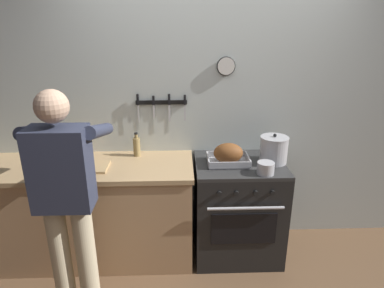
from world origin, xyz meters
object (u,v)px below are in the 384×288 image
at_px(saucepan, 266,168).
at_px(bottle_cooking_oil, 62,146).
at_px(roasting_pan, 228,155).
at_px(stove, 237,209).
at_px(bottle_vinegar, 137,146).
at_px(bottle_hot_sauce, 69,154).
at_px(cutting_board, 86,167).
at_px(stock_pot, 274,150).
at_px(person_cook, 66,193).

relative_size(saucepan, bottle_cooking_oil, 0.50).
bearing_deg(saucepan, roasting_pan, 141.85).
height_order(stove, bottle_vinegar, bottle_vinegar).
xyz_separation_m(stove, bottle_cooking_oil, (-1.54, 0.16, 0.56)).
height_order(stove, bottle_hot_sauce, bottle_hot_sauce).
height_order(stove, bottle_cooking_oil, bottle_cooking_oil).
bearing_deg(roasting_pan, cutting_board, -177.30).
height_order(roasting_pan, bottle_cooking_oil, bottle_cooking_oil).
distance_m(roasting_pan, bottle_vinegar, 0.82).
relative_size(stock_pot, bottle_hot_sauce, 1.49).
relative_size(person_cook, cutting_board, 4.61).
distance_m(stove, bottle_hot_sauce, 1.55).
height_order(stock_pot, bottle_cooking_oil, bottle_cooking_oil).
xyz_separation_m(person_cook, bottle_cooking_oil, (-0.26, 0.75, 0.06)).
height_order(saucepan, bottle_cooking_oil, bottle_cooking_oil).
xyz_separation_m(stove, cutting_board, (-1.29, -0.07, 0.46)).
xyz_separation_m(roasting_pan, cutting_board, (-1.18, -0.06, -0.07)).
relative_size(roasting_pan, saucepan, 2.57).
bearing_deg(bottle_hot_sauce, cutting_board, -40.02).
distance_m(stove, bottle_cooking_oil, 1.65).
relative_size(person_cook, saucepan, 12.13).
relative_size(person_cook, bottle_hot_sauce, 9.65).
bearing_deg(person_cook, bottle_cooking_oil, 24.03).
relative_size(cutting_board, bottle_hot_sauce, 2.09).
height_order(stove, cutting_board, cutting_board).
bearing_deg(stock_pot, stove, -177.89).
bearing_deg(stock_pot, roasting_pan, -176.94).
bearing_deg(bottle_cooking_oil, bottle_vinegar, 3.29).
bearing_deg(bottle_cooking_oil, stove, -5.95).
bearing_deg(cutting_board, stove, 2.93).
bearing_deg(stock_pot, person_cook, -159.10).
bearing_deg(bottle_vinegar, roasting_pan, -14.70).
height_order(roasting_pan, bottle_vinegar, bottle_vinegar).
relative_size(saucepan, bottle_hot_sauce, 0.80).
height_order(person_cook, bottle_vinegar, person_cook).
distance_m(person_cook, roasting_pan, 1.31).
bearing_deg(cutting_board, roasting_pan, 2.70).
height_order(stock_pot, bottle_hot_sauce, stock_pot).
bearing_deg(cutting_board, bottle_vinegar, 34.12).
distance_m(saucepan, bottle_hot_sauce, 1.65).
xyz_separation_m(saucepan, bottle_cooking_oil, (-1.71, 0.38, 0.07)).
bearing_deg(bottle_vinegar, stock_pot, -8.99).
bearing_deg(person_cook, bottle_vinegar, -21.07).
bearing_deg(stove, bottle_cooking_oil, 174.05).
distance_m(roasting_pan, stock_pot, 0.39).
distance_m(saucepan, cutting_board, 1.46).
bearing_deg(bottle_cooking_oil, cutting_board, -41.75).
relative_size(cutting_board, bottle_vinegar, 1.65).
bearing_deg(stove, cutting_board, -177.07).
distance_m(stove, stock_pot, 0.63).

